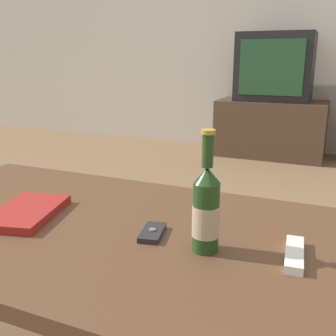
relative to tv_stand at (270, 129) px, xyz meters
name	(u,v)px	position (x,y,z in m)	size (l,w,h in m)	color
back_wall	(279,7)	(-0.04, 0.31, 1.05)	(8.00, 0.05, 2.60)	beige
coffee_table	(97,239)	(-0.04, -2.72, 0.12)	(1.40, 0.77, 0.42)	brown
tv_stand	(270,129)	(0.00, 0.00, 0.00)	(0.93, 0.46, 0.50)	#4C3828
television	(275,67)	(0.00, 0.00, 0.54)	(0.63, 0.39, 0.57)	black
beer_bottle	(206,210)	(0.28, -2.75, 0.28)	(0.06, 0.06, 0.29)	#1E4219
cell_phone	(152,233)	(0.13, -2.73, 0.18)	(0.07, 0.12, 0.02)	#232328
remote_control	(294,254)	(0.48, -2.71, 0.18)	(0.05, 0.16, 0.02)	white
table_book	(26,212)	(-0.25, -2.76, 0.18)	(0.22, 0.29, 0.02)	maroon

